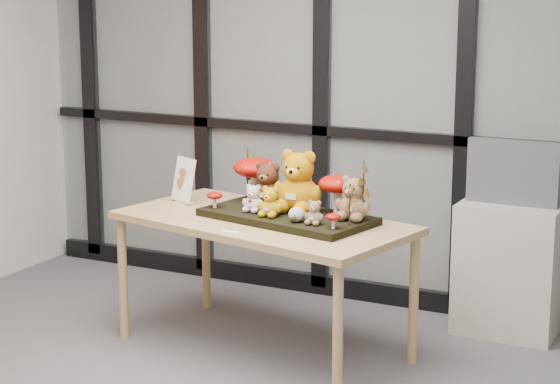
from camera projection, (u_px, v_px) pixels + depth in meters
The scene contains 24 objects.
room_shell at pixel (157, 60), 3.75m from camera, with size 5.00×5.00×5.00m.
glass_partition at pixel (392, 74), 5.96m from camera, with size 4.90×0.06×2.78m.
display_table at pixel (263, 231), 5.34m from camera, with size 1.68×1.08×0.73m.
diorama_tray at pixel (287, 217), 5.30m from camera, with size 0.89×0.45×0.04m, color black.
bear_pooh_yellow at pixel (299, 178), 5.30m from camera, with size 0.28×0.25×0.36m, color #BE7D04, non-canonical shape.
bear_brown_medium at pixel (268, 182), 5.43m from camera, with size 0.20×0.18×0.27m, color #452313, non-canonical shape.
bear_tan_back at pixel (354, 196), 5.13m from camera, with size 0.19×0.17×0.25m, color olive, non-canonical shape.
bear_small_yellow at pixel (270, 200), 5.20m from camera, with size 0.13×0.12×0.17m, color #CA9A0C, non-canonical shape.
bear_white_bow at pixel (253, 197), 5.31m from camera, with size 0.12×0.11×0.16m, color silver, non-canonical shape.
bear_beige_small at pixel (314, 211), 5.04m from camera, with size 0.10×0.09×0.14m, color #947556, non-canonical shape.
plush_cream_hedgehog at pixel (297, 214), 5.10m from camera, with size 0.06×0.06×0.08m, color beige, non-canonical shape.
mushroom_back_left at pixel (255, 177), 5.56m from camera, with size 0.24×0.24×0.27m, color #920A04, non-canonical shape.
mushroom_back_right at pixel (338, 192), 5.26m from camera, with size 0.21×0.21×0.23m, color #920A04, non-canonical shape.
mushroom_front_left at pixel (215, 199), 5.41m from camera, with size 0.09×0.09×0.10m, color #920A04, non-canonical shape.
mushroom_front_right at pixel (333, 220), 4.96m from camera, with size 0.08×0.08×0.08m, color #920A04, non-canonical shape.
sprig_green_far_left at pixel (247, 174), 5.58m from camera, with size 0.05×0.05×0.29m, color #15390D, non-canonical shape.
sprig_green_mid_left at pixel (273, 183), 5.54m from camera, with size 0.05×0.05×0.21m, color #15390D, non-canonical shape.
sprig_dry_far_right at pixel (363, 191), 5.09m from camera, with size 0.05×0.05×0.31m, color brown, non-canonical shape.
sprig_dry_mid_right at pixel (350, 205), 5.01m from camera, with size 0.05×0.05×0.21m, color brown, non-canonical shape.
sprig_green_centre at pixel (294, 187), 5.46m from camera, with size 0.05×0.05×0.19m, color #15390D, non-canonical shape.
sign_holder at pixel (184, 183), 5.68m from camera, with size 0.19×0.13×0.26m.
label_card at pixel (231, 232), 5.06m from camera, with size 0.09×0.03×0.00m, color white.
cabinet at pixel (507, 270), 5.66m from camera, with size 0.56×0.33×0.75m, color #A49D93.
monitor at pixel (513, 173), 5.56m from camera, with size 0.51×0.05×0.36m.
Camera 1 is at (2.10, -3.16, 1.99)m, focal length 65.00 mm.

